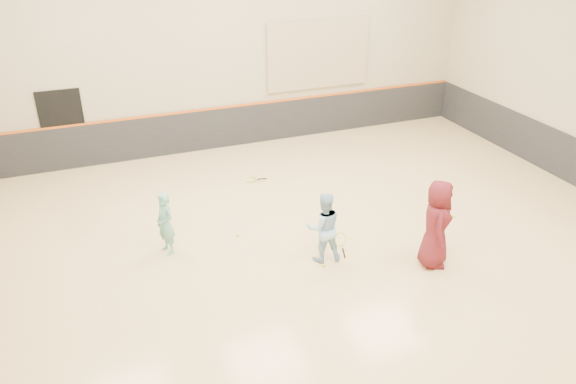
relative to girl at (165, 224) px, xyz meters
name	(u,v)px	position (x,y,z in m)	size (l,w,h in m)	color
room	(310,212)	(2.79, -0.88, 0.15)	(15.04, 12.04, 6.22)	tan
wainscot_back	(229,127)	(2.79, 5.09, -0.06)	(14.90, 0.04, 1.20)	#232326
accent_stripe	(229,107)	(2.79, 5.08, 0.56)	(14.90, 0.03, 0.06)	#D85914
acoustic_panel	(318,54)	(5.59, 5.07, 1.84)	(3.20, 0.08, 2.00)	tan
doorway	(64,131)	(-1.71, 5.10, 0.44)	(1.10, 0.05, 2.20)	black
girl	(165,224)	(0.00, 0.00, 0.00)	(0.48, 0.32, 1.33)	#68B5A5
instructor	(324,227)	(2.86, -1.42, 0.08)	(0.72, 0.56, 1.48)	#95C8E7
young_man	(436,224)	(4.82, -2.34, 0.24)	(0.89, 0.58, 1.81)	#58141C
held_racket	(340,239)	(3.16, -1.58, -0.17)	(0.30, 0.30, 0.61)	#C4E231
spare_racket	(250,177)	(2.63, 2.62, -0.58)	(0.72, 0.72, 0.16)	#96B928
ball_under_racket	(324,265)	(2.76, -1.68, -0.63)	(0.07, 0.07, 0.07)	gold
ball_in_hand	(454,217)	(5.01, -2.58, 0.49)	(0.07, 0.07, 0.07)	#CDE134
ball_beside_spare	(238,235)	(1.51, 0.05, -0.63)	(0.07, 0.07, 0.07)	yellow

